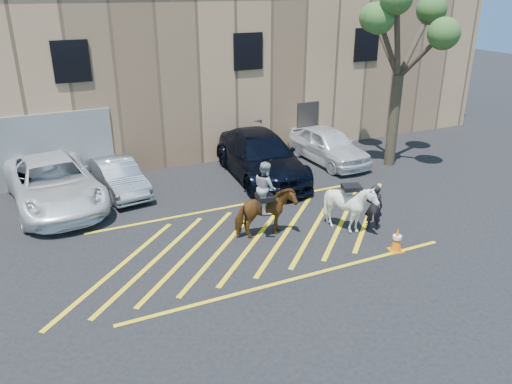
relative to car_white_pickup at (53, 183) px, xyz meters
name	(u,v)px	position (x,y,z in m)	size (l,w,h in m)	color
ground	(253,234)	(5.31, -4.97, -0.82)	(90.00, 90.00, 0.00)	black
car_white_pickup	(53,183)	(0.00, 0.00, 0.00)	(2.71, 5.88, 1.63)	white
car_silver_sedan	(118,177)	(2.21, 0.21, -0.19)	(1.32, 3.79, 1.25)	#92969F
car_blue_suv	(260,156)	(7.71, -0.50, 0.06)	(2.45, 6.02, 1.75)	black
car_white_suv	(328,145)	(11.14, -0.11, -0.06)	(1.78, 4.43, 1.51)	white
handler	(374,207)	(8.89, -6.23, -0.06)	(0.55, 0.36, 1.51)	black
warehouse	(149,63)	(5.30, 7.03, 2.83)	(32.42, 10.20, 7.30)	tan
hatching_zone	(257,238)	(5.31, -5.27, -0.81)	(12.60, 5.12, 0.01)	yellow
mounted_bay	(265,207)	(5.60, -5.25, 0.16)	(1.87, 0.93, 2.41)	brown
saddled_white	(350,206)	(8.14, -6.01, 0.01)	(1.72, 1.82, 1.64)	white
traffic_cone	(397,239)	(8.65, -7.68, -0.45)	(0.43, 0.43, 0.73)	orange
tree	(403,26)	(13.36, -1.50, 4.88)	(3.99, 4.37, 7.31)	#483C2B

